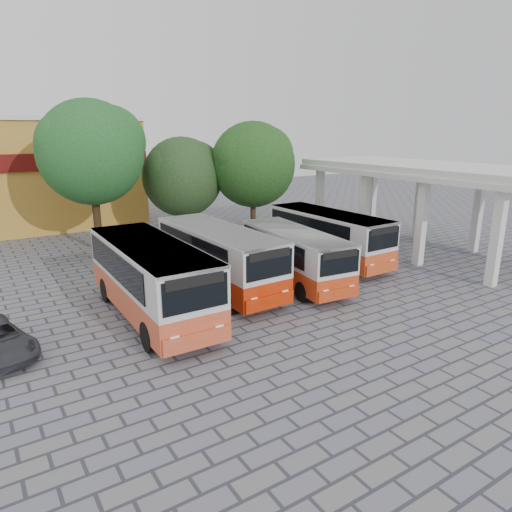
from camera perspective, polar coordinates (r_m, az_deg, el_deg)
ground at (r=20.78m, az=9.91°, el=-5.61°), size 90.00×90.00×0.00m
terminal_shelter at (r=30.01m, az=20.27°, el=9.84°), size 6.80×15.80×5.40m
bus_far_left at (r=18.72m, az=-12.98°, el=-2.36°), size 2.72×8.61×3.09m
bus_centre_left at (r=21.53m, az=-4.70°, el=0.16°), size 2.73×8.32×2.98m
bus_centre_right at (r=22.51m, az=4.82°, el=0.35°), size 2.99×7.55×2.65m
bus_far_right at (r=26.25m, az=8.99°, el=2.76°), size 2.62×8.11×2.91m
tree_left at (r=29.78m, az=-19.84°, el=12.47°), size 6.59×6.28×9.21m
tree_middle at (r=32.73m, az=-9.10°, el=10.04°), size 5.81×5.53×6.95m
tree_right at (r=32.64m, az=-0.29°, el=11.70°), size 6.25×5.95×7.99m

